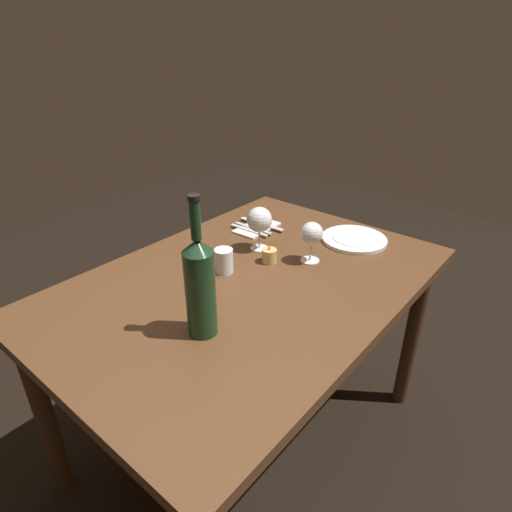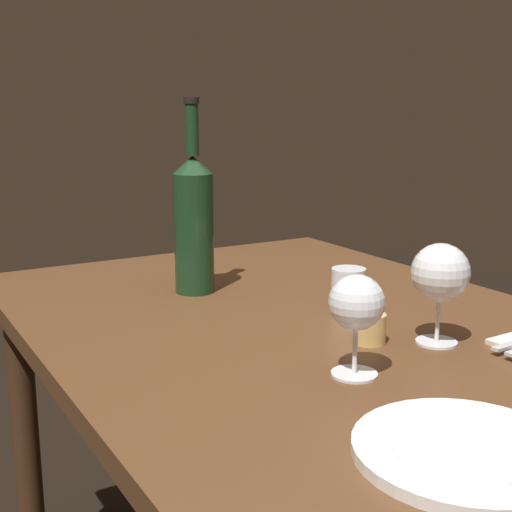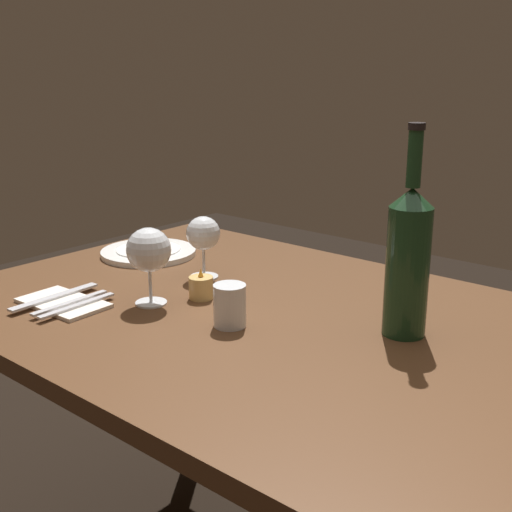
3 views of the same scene
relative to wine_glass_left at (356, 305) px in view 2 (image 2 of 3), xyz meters
name	(u,v)px [view 2 (image 2 of 3)]	position (x,y,z in m)	size (l,w,h in m)	color
dining_table	(307,370)	(-0.23, 0.08, -0.19)	(1.30, 0.90, 0.74)	#56351E
wine_glass_left	(356,305)	(0.00, 0.00, 0.00)	(0.08, 0.08, 0.15)	white
wine_glass_right	(440,274)	(-0.04, 0.20, 0.01)	(0.09, 0.09, 0.16)	white
wine_bottle	(194,221)	(-0.52, 0.00, 0.04)	(0.08, 0.08, 0.39)	#19381E
water_tumbler	(348,293)	(-0.25, 0.18, -0.07)	(0.06, 0.06, 0.08)	white
votive_candle	(370,329)	(-0.10, 0.11, -0.08)	(0.05, 0.05, 0.07)	#DBB266
dinner_plate	(465,450)	(0.24, -0.04, -0.10)	(0.25, 0.25, 0.02)	white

